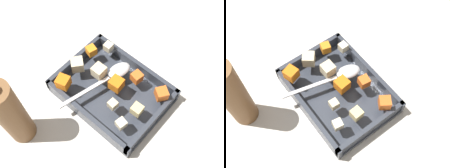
# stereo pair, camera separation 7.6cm
# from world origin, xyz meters

# --- Properties ---
(ground_plane) EXTENTS (4.00, 4.00, 0.00)m
(ground_plane) POSITION_xyz_m (0.00, 0.00, 0.00)
(ground_plane) COLOR beige
(baking_dish) EXTENTS (0.30, 0.23, 0.05)m
(baking_dish) POSITION_xyz_m (0.00, -0.01, 0.02)
(baking_dish) COLOR #333842
(baking_dish) RESTS_ON ground_plane
(carrot_chunk_front_center) EXTENTS (0.03, 0.03, 0.03)m
(carrot_chunk_front_center) POSITION_xyz_m (-0.03, -0.07, 0.07)
(carrot_chunk_front_center) COLOR orange
(carrot_chunk_front_center) RESTS_ON baking_dish
(carrot_chunk_back_center) EXTENTS (0.04, 0.04, 0.03)m
(carrot_chunk_back_center) POSITION_xyz_m (0.10, 0.08, 0.07)
(carrot_chunk_back_center) COLOR orange
(carrot_chunk_back_center) RESTS_ON baking_dish
(carrot_chunk_corner_sw) EXTENTS (0.04, 0.04, 0.03)m
(carrot_chunk_corner_sw) POSITION_xyz_m (-0.12, -0.07, 0.07)
(carrot_chunk_corner_sw) COLOR orange
(carrot_chunk_corner_sw) RESTS_ON baking_dish
(carrot_chunk_corner_ne) EXTENTS (0.03, 0.03, 0.03)m
(carrot_chunk_corner_ne) POSITION_xyz_m (0.12, -0.05, 0.07)
(carrot_chunk_corner_ne) COLOR orange
(carrot_chunk_corner_ne) RESTS_ON baking_dish
(carrot_chunk_far_right) EXTENTS (0.04, 0.04, 0.03)m
(carrot_chunk_far_right) POSITION_xyz_m (-0.01, -0.01, 0.07)
(carrot_chunk_far_right) COLOR orange
(carrot_chunk_far_right) RESTS_ON baking_dish
(potato_chunk_far_left) EXTENTS (0.02, 0.02, 0.02)m
(potato_chunk_far_left) POSITION_xyz_m (-0.04, 0.04, 0.06)
(potato_chunk_far_left) COLOR beige
(potato_chunk_far_left) RESTS_ON baking_dish
(potato_chunk_corner_nw) EXTENTS (0.05, 0.05, 0.03)m
(potato_chunk_corner_nw) POSITION_xyz_m (0.11, 0.01, 0.07)
(potato_chunk_corner_nw) COLOR beige
(potato_chunk_corner_nw) RESTS_ON baking_dish
(potato_chunk_heap_top) EXTENTS (0.03, 0.03, 0.03)m
(potato_chunk_heap_top) POSITION_xyz_m (-0.10, 0.01, 0.07)
(potato_chunk_heap_top) COLOR #E0CC89
(potato_chunk_heap_top) RESTS_ON baking_dish
(potato_chunk_near_left) EXTENTS (0.02, 0.02, 0.02)m
(potato_chunk_near_left) POSITION_xyz_m (0.09, -0.09, 0.06)
(potato_chunk_near_left) COLOR beige
(potato_chunk_near_left) RESTS_ON baking_dish
(potato_chunk_corner_se) EXTENTS (0.03, 0.03, 0.02)m
(potato_chunk_corner_se) POSITION_xyz_m (-0.09, 0.07, 0.06)
(potato_chunk_corner_se) COLOR beige
(potato_chunk_corner_se) RESTS_ON baking_dish
(potato_chunk_near_spoon) EXTENTS (0.03, 0.03, 0.03)m
(potato_chunk_near_spoon) POSITION_xyz_m (0.05, -0.01, 0.07)
(potato_chunk_near_spoon) COLOR beige
(potato_chunk_near_spoon) RESTS_ON baking_dish
(serving_spoon) EXTENTS (0.08, 0.23, 0.02)m
(serving_spoon) POSITION_xyz_m (0.02, -0.04, 0.06)
(serving_spoon) COLOR silver
(serving_spoon) RESTS_ON baking_dish
(pepper_mill) EXTENTS (0.07, 0.07, 0.26)m
(pepper_mill) POSITION_xyz_m (0.11, 0.24, 0.12)
(pepper_mill) COLOR brown
(pepper_mill) RESTS_ON ground_plane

